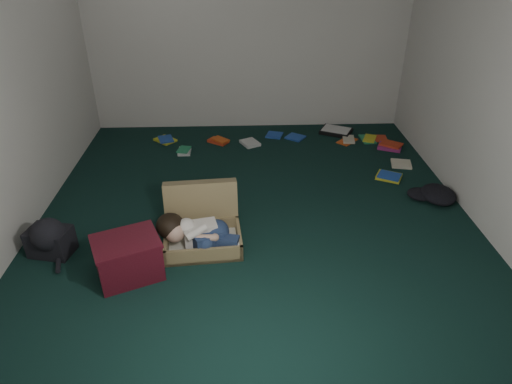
{
  "coord_description": "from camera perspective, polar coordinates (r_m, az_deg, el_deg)",
  "views": [
    {
      "loc": [
        -0.14,
        -3.57,
        2.35
      ],
      "look_at": [
        0.0,
        -0.15,
        0.35
      ],
      "focal_mm": 32.0,
      "sensor_mm": 36.0,
      "label": 1
    }
  ],
  "objects": [
    {
      "name": "floor",
      "position": [
        4.27,
        -0.08,
        -3.04
      ],
      "size": [
        4.5,
        4.5,
        0.0
      ],
      "primitive_type": "plane",
      "color": "black",
      "rests_on": "ground"
    },
    {
      "name": "wall_back",
      "position": [
        5.91,
        -1.0,
        20.07
      ],
      "size": [
        4.5,
        0.0,
        4.5
      ],
      "primitive_type": "plane",
      "rotation": [
        1.57,
        0.0,
        0.0
      ],
      "color": "silver",
      "rests_on": "ground"
    },
    {
      "name": "wall_front",
      "position": [
        1.69,
        2.91,
        -8.08
      ],
      "size": [
        4.5,
        0.0,
        4.5
      ],
      "primitive_type": "plane",
      "rotation": [
        -1.57,
        0.0,
        0.0
      ],
      "color": "silver",
      "rests_on": "ground"
    },
    {
      "name": "wall_right",
      "position": [
        4.29,
        28.42,
        12.61
      ],
      "size": [
        0.0,
        4.5,
        4.5
      ],
      "primitive_type": "plane",
      "rotation": [
        1.57,
        0.0,
        -1.57
      ],
      "color": "silver",
      "rests_on": "ground"
    },
    {
      "name": "suitcase",
      "position": [
        3.93,
        -6.73,
        -4.15
      ],
      "size": [
        0.68,
        0.67,
        0.47
      ],
      "rotation": [
        0.0,
        0.0,
        0.08
      ],
      "color": "olive",
      "rests_on": "floor"
    },
    {
      "name": "person",
      "position": [
        3.78,
        -7.38,
        -5.04
      ],
      "size": [
        0.7,
        0.33,
        0.29
      ],
      "rotation": [
        0.0,
        0.0,
        0.08
      ],
      "color": "silver",
      "rests_on": "suitcase"
    },
    {
      "name": "maroon_bin",
      "position": [
        3.64,
        -15.7,
        -7.91
      ],
      "size": [
        0.59,
        0.54,
        0.33
      ],
      "rotation": [
        0.0,
        0.0,
        0.4
      ],
      "color": "#480E19",
      "rests_on": "floor"
    },
    {
      "name": "backpack",
      "position": [
        4.11,
        -24.32,
        -5.53
      ],
      "size": [
        0.48,
        0.42,
        0.25
      ],
      "primitive_type": null,
      "rotation": [
        0.0,
        0.0,
        -0.22
      ],
      "color": "black",
      "rests_on": "floor"
    },
    {
      "name": "clothing_pile",
      "position": [
        4.87,
        20.19,
        0.41
      ],
      "size": [
        0.51,
        0.43,
        0.15
      ],
      "primitive_type": null,
      "rotation": [
        0.0,
        0.0,
        0.11
      ],
      "color": "black",
      "rests_on": "floor"
    },
    {
      "name": "paper_tray",
      "position": [
        6.12,
        9.97,
        7.52
      ],
      "size": [
        0.47,
        0.43,
        0.05
      ],
      "rotation": [
        0.0,
        0.0,
        -0.46
      ],
      "color": "black",
      "rests_on": "floor"
    },
    {
      "name": "book_scatter",
      "position": [
        5.67,
        5.97,
        5.78
      ],
      "size": [
        3.01,
        1.46,
        0.02
      ],
      "color": "yellow",
      "rests_on": "floor"
    }
  ]
}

